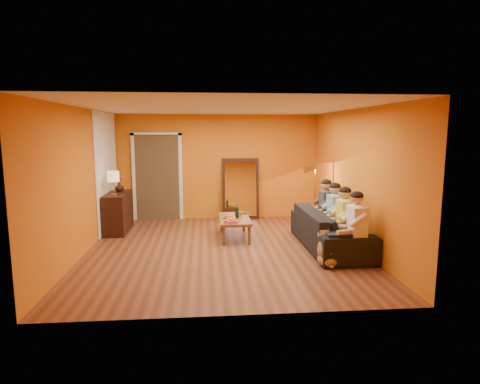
{
  "coord_description": "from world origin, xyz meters",
  "views": [
    {
      "loc": [
        -0.34,
        -7.26,
        2.18
      ],
      "look_at": [
        0.35,
        0.5,
        1.0
      ],
      "focal_mm": 30.0,
      "sensor_mm": 36.0,
      "label": 1
    }
  ],
  "objects": [
    {
      "name": "wine_bottle",
      "position": [
        0.31,
        0.74,
        0.58
      ],
      "size": [
        0.07,
        0.07,
        0.31
      ],
      "primitive_type": "cylinder",
      "color": "black",
      "rests_on": "coffee_table"
    },
    {
      "name": "book_mid",
      "position": [
        0.09,
        0.6,
        0.45
      ],
      "size": [
        0.22,
        0.27,
        0.02
      ],
      "primitive_type": "imported",
      "rotation": [
        0.0,
        0.0,
        -0.17
      ],
      "color": "red",
      "rests_on": "book_lower"
    },
    {
      "name": "vase",
      "position": [
        -2.24,
        1.8,
        0.95
      ],
      "size": [
        0.19,
        0.19,
        0.2
      ],
      "primitive_type": "imported",
      "color": "black",
      "rests_on": "sideboard"
    },
    {
      "name": "person_mid_left",
      "position": [
        2.13,
        -0.51,
        0.61
      ],
      "size": [
        0.7,
        0.44,
        1.22
      ],
      "primitive_type": null,
      "color": "#D5D047",
      "rests_on": "sofa"
    },
    {
      "name": "white_accent",
      "position": [
        -2.48,
        1.75,
        1.3
      ],
      "size": [
        0.02,
        1.9,
        2.58
      ],
      "primitive_type": "cube",
      "color": "white",
      "rests_on": "wall_left"
    },
    {
      "name": "door_jamb_left",
      "position": [
        -2.07,
        2.71,
        1.05
      ],
      "size": [
        0.08,
        0.06,
        2.2
      ],
      "primitive_type": "cube",
      "color": "white",
      "rests_on": "wall_back"
    },
    {
      "name": "floor_lamp",
      "position": [
        2.1,
        1.35,
        0.72
      ],
      "size": [
        0.37,
        0.34,
        1.44
      ],
      "primitive_type": null,
      "rotation": [
        0.0,
        0.0,
        -0.39
      ],
      "color": "#C48C39",
      "rests_on": "floor"
    },
    {
      "name": "mirror_frame",
      "position": [
        0.55,
        2.63,
        0.76
      ],
      "size": [
        0.92,
        0.27,
        1.51
      ],
      "primitive_type": "cube",
      "rotation": [
        -0.14,
        0.0,
        0.0
      ],
      "color": "black",
      "rests_on": "floor"
    },
    {
      "name": "book_lower",
      "position": [
        0.08,
        0.59,
        0.43
      ],
      "size": [
        0.29,
        0.31,
        0.02
      ],
      "primitive_type": "imported",
      "rotation": [
        0.0,
        0.0,
        0.51
      ],
      "color": "black",
      "rests_on": "coffee_table"
    },
    {
      "name": "book_upper",
      "position": [
        0.08,
        0.58,
        0.47
      ],
      "size": [
        0.22,
        0.27,
        0.02
      ],
      "primitive_type": "imported",
      "rotation": [
        0.0,
        0.0,
        0.21
      ],
      "color": "black",
      "rests_on": "book_mid"
    },
    {
      "name": "laptop",
      "position": [
        0.44,
        1.14,
        0.43
      ],
      "size": [
        0.31,
        0.2,
        0.02
      ],
      "primitive_type": "imported",
      "rotation": [
        0.0,
        0.0,
        0.02
      ],
      "color": "black",
      "rests_on": "coffee_table"
    },
    {
      "name": "person_mid_right",
      "position": [
        2.13,
        0.04,
        0.61
      ],
      "size": [
        0.7,
        0.44,
        1.22
      ],
      "primitive_type": null,
      "color": "#7DA7C1",
      "rests_on": "sofa"
    },
    {
      "name": "doorway_recess",
      "position": [
        -1.5,
        2.83,
        1.05
      ],
      "size": [
        1.06,
        0.3,
        2.1
      ],
      "primitive_type": "cube",
      "color": "#3F2D19",
      "rests_on": "floor"
    },
    {
      "name": "fruit_bowl",
      "position": [
        0.16,
        0.34,
        0.5
      ],
      "size": [
        0.26,
        0.26,
        0.16
      ],
      "primitive_type": null,
      "color": "#CE4873",
      "rests_on": "coffee_table"
    },
    {
      "name": "dog",
      "position": [
        1.64,
        -1.08,
        0.31
      ],
      "size": [
        0.51,
        0.61,
        0.62
      ],
      "primitive_type": null,
      "rotation": [
        0.0,
        0.0,
        0.39
      ],
      "color": "#956743",
      "rests_on": "floor"
    },
    {
      "name": "room_shell",
      "position": [
        0.0,
        0.37,
        1.3
      ],
      "size": [
        5.0,
        5.5,
        2.6
      ],
      "color": "brown",
      "rests_on": "ground"
    },
    {
      "name": "sofa",
      "position": [
        2.0,
        -0.06,
        0.36
      ],
      "size": [
        2.46,
        0.96,
        0.72
      ],
      "primitive_type": "imported",
      "rotation": [
        0.0,
        0.0,
        1.57
      ],
      "color": "black",
      "rests_on": "floor"
    },
    {
      "name": "flowers",
      "position": [
        -2.24,
        1.8,
        1.17
      ],
      "size": [
        0.17,
        0.17,
        0.39
      ],
      "primitive_type": null,
      "color": "red",
      "rests_on": "vase"
    },
    {
      "name": "door_jamb_right",
      "position": [
        -0.93,
        2.71,
        1.05
      ],
      "size": [
        0.08,
        0.06,
        2.2
      ],
      "primitive_type": "cube",
      "color": "white",
      "rests_on": "wall_back"
    },
    {
      "name": "mirror_glass",
      "position": [
        0.55,
        2.59,
        0.76
      ],
      "size": [
        0.78,
        0.21,
        1.35
      ],
      "primitive_type": "cube",
      "rotation": [
        -0.14,
        0.0,
        0.0
      ],
      "color": "white",
      "rests_on": "mirror_frame"
    },
    {
      "name": "person_far_left",
      "position": [
        2.13,
        -1.06,
        0.61
      ],
      "size": [
        0.7,
        0.44,
        1.22
      ],
      "primitive_type": null,
      "color": "silver",
      "rests_on": "sofa"
    },
    {
      "name": "table_lamp",
      "position": [
        -2.24,
        1.25,
        1.1
      ],
      "size": [
        0.24,
        0.24,
        0.51
      ],
      "primitive_type": null,
      "color": "beige",
      "rests_on": "sideboard"
    },
    {
      "name": "sideboard",
      "position": [
        -2.24,
        1.55,
        0.42
      ],
      "size": [
        0.44,
        1.18,
        0.85
      ],
      "primitive_type": "cube",
      "color": "black",
      "rests_on": "floor"
    },
    {
      "name": "coffee_table",
      "position": [
        0.26,
        0.79,
        0.21
      ],
      "size": [
        0.63,
        1.22,
        0.42
      ],
      "primitive_type": null,
      "rotation": [
        0.0,
        0.0,
        -0.01
      ],
      "color": "brown",
      "rests_on": "floor"
    },
    {
      "name": "tumbler",
      "position": [
        0.38,
        0.91,
        0.47
      ],
      "size": [
        0.13,
        0.13,
        0.1
      ],
      "primitive_type": "imported",
      "rotation": [
        0.0,
        0.0,
        0.23
      ],
      "color": "#B27F3F",
      "rests_on": "coffee_table"
    },
    {
      "name": "door_header",
      "position": [
        -1.5,
        2.71,
        2.12
      ],
      "size": [
        1.22,
        0.06,
        0.08
      ],
      "primitive_type": "cube",
      "color": "white",
      "rests_on": "wall_back"
    },
    {
      "name": "person_far_right",
      "position": [
        2.13,
        0.59,
        0.61
      ],
      "size": [
        0.7,
        0.44,
        1.22
      ],
      "primitive_type": null,
      "color": "#323237",
      "rests_on": "sofa"
    }
  ]
}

